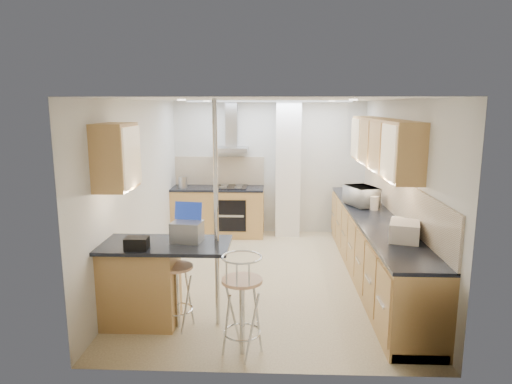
{
  "coord_description": "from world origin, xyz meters",
  "views": [
    {
      "loc": [
        0.09,
        -6.21,
        2.44
      ],
      "look_at": [
        -0.17,
        0.2,
        1.2
      ],
      "focal_mm": 32.0,
      "sensor_mm": 36.0,
      "label": 1
    }
  ],
  "objects_px": {
    "microwave": "(362,196)",
    "laptop": "(187,232)",
    "bar_stool_near": "(177,287)",
    "bar_stool_end": "(242,305)",
    "bread_bin": "(404,231)"
  },
  "relations": [
    {
      "from": "microwave",
      "to": "laptop",
      "type": "relative_size",
      "value": 1.62
    },
    {
      "from": "laptop",
      "to": "bar_stool_near",
      "type": "relative_size",
      "value": 0.35
    },
    {
      "from": "laptop",
      "to": "bar_stool_end",
      "type": "xyz_separation_m",
      "value": [
        0.66,
        -0.69,
        -0.54
      ]
    },
    {
      "from": "microwave",
      "to": "bar_stool_near",
      "type": "bearing_deg",
      "value": 110.87
    },
    {
      "from": "bar_stool_end",
      "to": "bread_bin",
      "type": "bearing_deg",
      "value": -53.01
    },
    {
      "from": "microwave",
      "to": "bar_stool_end",
      "type": "xyz_separation_m",
      "value": [
        -1.64,
        -2.7,
        -0.55
      ]
    },
    {
      "from": "bar_stool_near",
      "to": "bar_stool_end",
      "type": "height_order",
      "value": "bar_stool_end"
    },
    {
      "from": "microwave",
      "to": "bread_bin",
      "type": "relative_size",
      "value": 1.32
    },
    {
      "from": "laptop",
      "to": "bread_bin",
      "type": "distance_m",
      "value": 2.45
    },
    {
      "from": "bread_bin",
      "to": "bar_stool_near",
      "type": "bearing_deg",
      "value": -154.64
    },
    {
      "from": "laptop",
      "to": "microwave",
      "type": "bearing_deg",
      "value": 49.33
    },
    {
      "from": "microwave",
      "to": "laptop",
      "type": "xyz_separation_m",
      "value": [
        -2.29,
        -2.01,
        -0.01
      ]
    },
    {
      "from": "bar_stool_end",
      "to": "microwave",
      "type": "bearing_deg",
      "value": -20.97
    },
    {
      "from": "bar_stool_end",
      "to": "bread_bin",
      "type": "distance_m",
      "value": 2.06
    },
    {
      "from": "bar_stool_near",
      "to": "bread_bin",
      "type": "height_order",
      "value": "bread_bin"
    }
  ]
}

